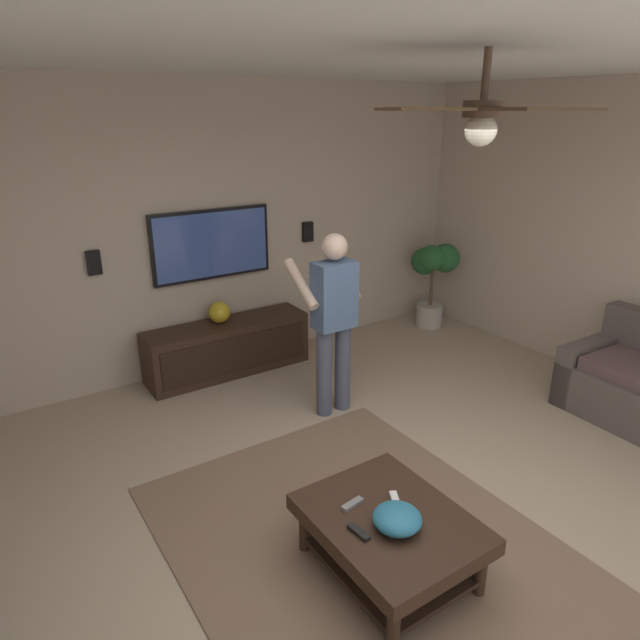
{
  "coord_description": "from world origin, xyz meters",
  "views": [
    {
      "loc": [
        -2.19,
        2.01,
        2.59
      ],
      "look_at": [
        0.96,
        -0.09,
        1.17
      ],
      "focal_mm": 31.57,
      "sensor_mm": 36.0,
      "label": 1
    }
  ],
  "objects_px": {
    "coffee_table": "(389,531)",
    "media_console": "(228,347)",
    "tv": "(212,244)",
    "remote_black": "(359,532)",
    "person_standing": "(333,314)",
    "ceiling_fan": "(481,115)",
    "potted_plant_tall": "(433,271)",
    "bowl": "(397,519)",
    "remote_white": "(395,500)",
    "remote_grey": "(352,504)",
    "wall_speaker_right": "(94,263)",
    "vase_round": "(219,312)",
    "wall_speaker_left": "(308,232)"
  },
  "relations": [
    {
      "from": "coffee_table",
      "to": "remote_black",
      "type": "distance_m",
      "value": 0.27
    },
    {
      "from": "tv",
      "to": "remote_white",
      "type": "height_order",
      "value": "tv"
    },
    {
      "from": "potted_plant_tall",
      "to": "remote_grey",
      "type": "bearing_deg",
      "value": 129.56
    },
    {
      "from": "remote_white",
      "to": "bowl",
      "type": "bearing_deg",
      "value": -10.23
    },
    {
      "from": "media_console",
      "to": "tv",
      "type": "bearing_deg",
      "value": -180.0
    },
    {
      "from": "remote_grey",
      "to": "ceiling_fan",
      "type": "xyz_separation_m",
      "value": [
        -0.12,
        -0.65,
        2.15
      ]
    },
    {
      "from": "remote_grey",
      "to": "tv",
      "type": "bearing_deg",
      "value": -107.66
    },
    {
      "from": "coffee_table",
      "to": "media_console",
      "type": "relative_size",
      "value": 0.59
    },
    {
      "from": "potted_plant_tall",
      "to": "wall_speaker_left",
      "type": "distance_m",
      "value": 1.73
    },
    {
      "from": "bowl",
      "to": "remote_white",
      "type": "relative_size",
      "value": 1.84
    },
    {
      "from": "tv",
      "to": "remote_grey",
      "type": "relative_size",
      "value": 8.33
    },
    {
      "from": "coffee_table",
      "to": "bowl",
      "type": "distance_m",
      "value": 0.19
    },
    {
      "from": "ceiling_fan",
      "to": "remote_black",
      "type": "bearing_deg",
      "value": 96.62
    },
    {
      "from": "wall_speaker_right",
      "to": "tv",
      "type": "bearing_deg",
      "value": -90.66
    },
    {
      "from": "bowl",
      "to": "remote_white",
      "type": "bearing_deg",
      "value": -38.46
    },
    {
      "from": "coffee_table",
      "to": "potted_plant_tall",
      "type": "bearing_deg",
      "value": -47.32
    },
    {
      "from": "remote_white",
      "to": "wall_speaker_right",
      "type": "distance_m",
      "value": 3.43
    },
    {
      "from": "vase_round",
      "to": "wall_speaker_left",
      "type": "bearing_deg",
      "value": -80.27
    },
    {
      "from": "ceiling_fan",
      "to": "media_console",
      "type": "bearing_deg",
      "value": 2.87
    },
    {
      "from": "tv",
      "to": "potted_plant_tall",
      "type": "xyz_separation_m",
      "value": [
        -0.42,
        -2.72,
        -0.6
      ]
    },
    {
      "from": "tv",
      "to": "vase_round",
      "type": "bearing_deg",
      "value": -14.68
    },
    {
      "from": "vase_round",
      "to": "ceiling_fan",
      "type": "xyz_separation_m",
      "value": [
        -3.0,
        -0.2,
        1.91
      ]
    },
    {
      "from": "tv",
      "to": "potted_plant_tall",
      "type": "relative_size",
      "value": 1.17
    },
    {
      "from": "ceiling_fan",
      "to": "person_standing",
      "type": "bearing_deg",
      "value": -10.0
    },
    {
      "from": "person_standing",
      "to": "remote_white",
      "type": "xyz_separation_m",
      "value": [
        -1.7,
        0.72,
        -0.52
      ]
    },
    {
      "from": "media_console",
      "to": "wall_speaker_left",
      "type": "bearing_deg",
      "value": 102.45
    },
    {
      "from": "remote_white",
      "to": "vase_round",
      "type": "bearing_deg",
      "value": -156.02
    },
    {
      "from": "potted_plant_tall",
      "to": "remote_white",
      "type": "relative_size",
      "value": 7.09
    },
    {
      "from": "coffee_table",
      "to": "wall_speaker_right",
      "type": "bearing_deg",
      "value": 13.09
    },
    {
      "from": "media_console",
      "to": "remote_grey",
      "type": "distance_m",
      "value": 2.88
    },
    {
      "from": "person_standing",
      "to": "remote_black",
      "type": "xyz_separation_m",
      "value": [
        -1.79,
        1.07,
        -0.52
      ]
    },
    {
      "from": "media_console",
      "to": "wall_speaker_right",
      "type": "xyz_separation_m",
      "value": [
        0.25,
        1.14,
        1.02
      ]
    },
    {
      "from": "coffee_table",
      "to": "tv",
      "type": "bearing_deg",
      "value": -6.62
    },
    {
      "from": "tv",
      "to": "ceiling_fan",
      "type": "distance_m",
      "value": 3.43
    },
    {
      "from": "person_standing",
      "to": "remote_white",
      "type": "bearing_deg",
      "value": 157.31
    },
    {
      "from": "person_standing",
      "to": "wall_speaker_right",
      "type": "relative_size",
      "value": 7.45
    },
    {
      "from": "potted_plant_tall",
      "to": "vase_round",
      "type": "relative_size",
      "value": 4.84
    },
    {
      "from": "coffee_table",
      "to": "media_console",
      "type": "distance_m",
      "value": 3.05
    },
    {
      "from": "tv",
      "to": "remote_black",
      "type": "bearing_deg",
      "value": -10.66
    },
    {
      "from": "bowl",
      "to": "remote_white",
      "type": "distance_m",
      "value": 0.23
    },
    {
      "from": "remote_white",
      "to": "remote_grey",
      "type": "height_order",
      "value": "same"
    },
    {
      "from": "tv",
      "to": "ceiling_fan",
      "type": "xyz_separation_m",
      "value": [
        -3.2,
        -0.15,
        1.25
      ]
    },
    {
      "from": "person_standing",
      "to": "potted_plant_tall",
      "type": "distance_m",
      "value": 2.52
    },
    {
      "from": "remote_grey",
      "to": "wall_speaker_left",
      "type": "height_order",
      "value": "wall_speaker_left"
    },
    {
      "from": "potted_plant_tall",
      "to": "remote_white",
      "type": "distance_m",
      "value": 4.09
    },
    {
      "from": "remote_white",
      "to": "coffee_table",
      "type": "bearing_deg",
      "value": -24.88
    },
    {
      "from": "ceiling_fan",
      "to": "remote_white",
      "type": "bearing_deg",
      "value": 89.26
    },
    {
      "from": "coffee_table",
      "to": "ceiling_fan",
      "type": "distance_m",
      "value": 2.33
    },
    {
      "from": "wall_speaker_left",
      "to": "bowl",
      "type": "bearing_deg",
      "value": 155.19
    },
    {
      "from": "coffee_table",
      "to": "potted_plant_tall",
      "type": "distance_m",
      "value": 4.23
    }
  ]
}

